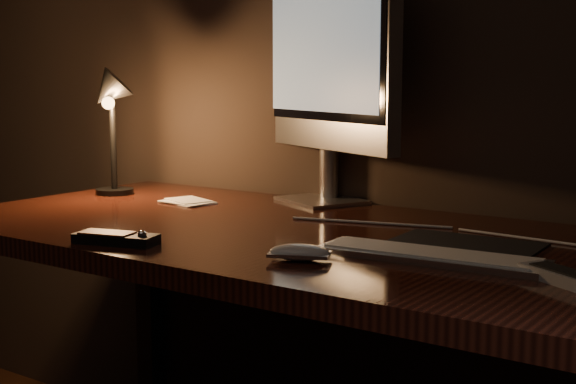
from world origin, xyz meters
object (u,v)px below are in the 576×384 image
Objects in this scene: monitor at (321,54)px; media_remote at (116,238)px; desk_lamp at (110,110)px; desk at (321,286)px; keyboard at (430,255)px; tv_remote at (573,280)px; mouse at (299,255)px.

monitor reaches higher than media_remote.
desk is at bearing 14.90° from desk_lamp.
desk is 4.16× the size of keyboard.
tv_remote is at bearing -3.79° from media_remote.
desk is at bearing 92.05° from mouse.
tv_remote is at bearing -12.11° from mouse.
mouse is 0.62× the size of media_remote.
mouse is 0.36m from media_remote.
monitor is 5.91× the size of mouse.
media_remote is at bearing -24.01° from desk_lamp.
desk is 9.70× the size of media_remote.
tv_remote is at bearing -13.96° from keyboard.
desk is 4.88× the size of desk_lamp.
media_remote is 0.79m from tv_remote.
desk_lamp is (-0.98, 0.20, 0.21)m from keyboard.
desk_lamp reaches higher than mouse.
desk is 0.61m from tv_remote.
desk is 0.35m from mouse.
mouse is 0.56× the size of tv_remote.
desk_lamp reaches higher than keyboard.
desk_lamp reaches higher than tv_remote.
desk is 0.57m from monitor.
media_remote is at bearing -137.69° from tv_remote.
mouse reaches higher than desk.
media_remote reaches higher than keyboard.
tv_remote is (0.25, -0.04, 0.00)m from keyboard.
mouse is at bearing -3.17° from media_remote.
desk_lamp is at bearing 121.65° from media_remote.
desk is at bearing 149.17° from keyboard.
media_remote reaches higher than desk.
desk is 0.45m from media_remote.
monitor reaches higher than desk.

